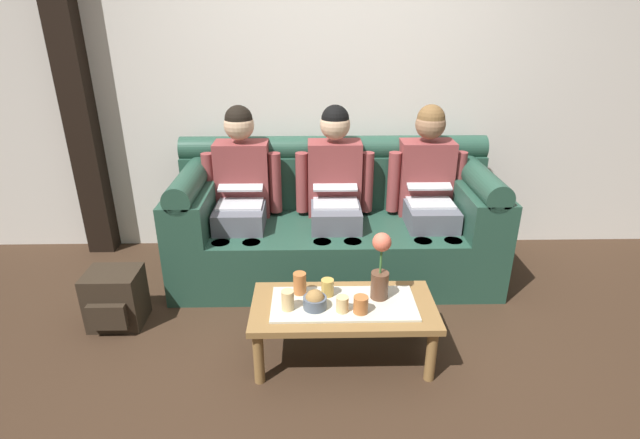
# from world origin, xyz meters

# --- Properties ---
(ground_plane) EXTENTS (14.00, 14.00, 0.00)m
(ground_plane) POSITION_xyz_m (0.00, 0.00, 0.00)
(ground_plane) COLOR #382619
(back_wall_patterned) EXTENTS (6.00, 0.12, 2.90)m
(back_wall_patterned) POSITION_xyz_m (0.00, 1.70, 1.45)
(back_wall_patterned) COLOR silver
(back_wall_patterned) RESTS_ON ground_plane
(timber_pillar) EXTENTS (0.20, 0.20, 2.90)m
(timber_pillar) POSITION_xyz_m (-1.88, 1.58, 1.45)
(timber_pillar) COLOR black
(timber_pillar) RESTS_ON ground_plane
(couch) EXTENTS (2.26, 0.88, 0.96)m
(couch) POSITION_xyz_m (0.00, 1.17, 0.37)
(couch) COLOR #234738
(couch) RESTS_ON ground_plane
(person_left) EXTENTS (0.56, 0.67, 1.22)m
(person_left) POSITION_xyz_m (-0.66, 1.17, 0.66)
(person_left) COLOR #595B66
(person_left) RESTS_ON ground_plane
(person_middle) EXTENTS (0.56, 0.67, 1.22)m
(person_middle) POSITION_xyz_m (0.00, 1.17, 0.66)
(person_middle) COLOR #595B66
(person_middle) RESTS_ON ground_plane
(person_right) EXTENTS (0.56, 0.67, 1.22)m
(person_right) POSITION_xyz_m (0.66, 1.17, 0.66)
(person_right) COLOR #595B66
(person_right) RESTS_ON ground_plane
(coffee_table) EXTENTS (1.00, 0.49, 0.36)m
(coffee_table) POSITION_xyz_m (0.00, 0.15, 0.30)
(coffee_table) COLOR olive
(coffee_table) RESTS_ON ground_plane
(flower_vase) EXTENTS (0.10, 0.10, 0.39)m
(flower_vase) POSITION_xyz_m (0.20, 0.20, 0.54)
(flower_vase) COLOR brown
(flower_vase) RESTS_ON coffee_table
(snack_bowl) EXTENTS (0.13, 0.13, 0.11)m
(snack_bowl) POSITION_xyz_m (-0.16, 0.11, 0.40)
(snack_bowl) COLOR #4C5666
(snack_bowl) RESTS_ON coffee_table
(cup_near_left) EXTENTS (0.07, 0.07, 0.11)m
(cup_near_left) POSITION_xyz_m (-0.30, 0.10, 0.41)
(cup_near_left) COLOR #DBB77A
(cup_near_left) RESTS_ON coffee_table
(cup_near_right) EXTENTS (0.08, 0.08, 0.09)m
(cup_near_right) POSITION_xyz_m (0.08, 0.06, 0.40)
(cup_near_right) COLOR #B26633
(cup_near_right) RESTS_ON coffee_table
(cup_far_center) EXTENTS (0.07, 0.07, 0.10)m
(cup_far_center) POSITION_xyz_m (-0.08, 0.23, 0.41)
(cup_far_center) COLOR gold
(cup_far_center) RESTS_ON coffee_table
(cup_far_left) EXTENTS (0.07, 0.07, 0.09)m
(cup_far_left) POSITION_xyz_m (-0.01, 0.07, 0.40)
(cup_far_left) COLOR #DBB77A
(cup_far_left) RESTS_ON coffee_table
(cup_far_right) EXTENTS (0.07, 0.07, 0.12)m
(cup_far_right) POSITION_xyz_m (-0.24, 0.25, 0.42)
(cup_far_right) COLOR #B26633
(cup_far_right) RESTS_ON coffee_table
(backpack_left) EXTENTS (0.32, 0.31, 0.36)m
(backpack_left) POSITION_xyz_m (-1.38, 0.50, 0.18)
(backpack_left) COLOR #2D2319
(backpack_left) RESTS_ON ground_plane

